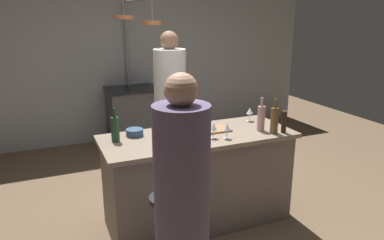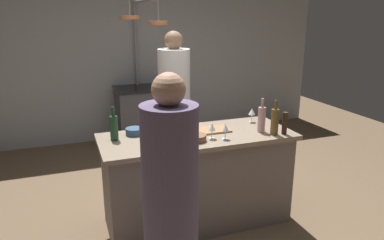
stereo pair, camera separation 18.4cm
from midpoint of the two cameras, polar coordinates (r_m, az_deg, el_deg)
The scene contains 20 objects.
ground_plane at distance 3.74m, azimuth -0.53°, elevation -15.49°, with size 9.00×9.00×0.00m, color brown.
back_wall at distance 5.95m, azimuth -11.34°, elevation 9.51°, with size 6.40×0.16×2.60m, color #9EA3A8.
kitchen_island at distance 3.52m, azimuth -0.55°, elevation -9.22°, with size 1.80×0.72×0.90m.
stove_range at distance 5.73m, azimuth -10.02°, elevation 0.62°, with size 0.80×0.64×0.89m.
chef at distance 4.38m, azimuth -4.63°, elevation 1.18°, with size 0.38×0.38×1.79m.
bar_stool_left at distance 2.89m, azimuth -5.85°, elevation -17.24°, with size 0.28×0.28×0.68m.
guest_left at distance 2.36m, azimuth -3.88°, elevation -14.37°, with size 0.35×0.35×1.66m.
overhead_pot_rack at distance 5.10m, azimuth -10.21°, elevation 12.36°, with size 0.60×1.37×2.17m.
cutting_board at distance 3.47m, azimuth 1.71°, elevation -1.53°, with size 0.32×0.22×0.02m, color #997047.
pepper_mill at distance 3.47m, azimuth 12.83°, elevation -0.29°, with size 0.05×0.05×0.21m, color #382319.
wine_bottle_rose at distance 3.48m, azimuth 9.35°, elevation 0.33°, with size 0.07×0.07×0.32m.
wine_bottle_amber at distance 3.42m, azimuth 11.36°, elevation -0.01°, with size 0.07×0.07×0.33m.
wine_bottle_red at distance 3.02m, azimuth -1.76°, elevation -1.99°, with size 0.07×0.07×0.32m.
wine_bottle_green at distance 3.23m, azimuth -13.64°, elevation -1.36°, with size 0.07×0.07×0.30m.
wine_glass_by_chef at distance 3.78m, azimuth 7.73°, elevation 1.33°, with size 0.07×0.07×0.15m.
wine_glass_near_right_guest at distance 3.22m, azimuth 1.76°, elevation -1.17°, with size 0.07×0.07×0.15m.
wine_glass_near_left_guest at distance 3.22m, azimuth 3.89°, elevation -1.21°, with size 0.07×0.07×0.15m.
mixing_bowl_blue at distance 3.37m, azimuth -10.59°, elevation -1.95°, with size 0.16×0.16×0.06m, color #334C6B.
mixing_bowl_wooden at distance 3.18m, azimuth -0.70°, elevation -2.82°, with size 0.18×0.18×0.06m, color brown.
mixing_bowl_steel at distance 3.50m, azimuth -3.16°, elevation -0.93°, with size 0.17×0.17×0.07m, color #B7B7BC.
Camera 1 is at (-1.31, -2.90, 1.97)m, focal length 33.85 mm.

